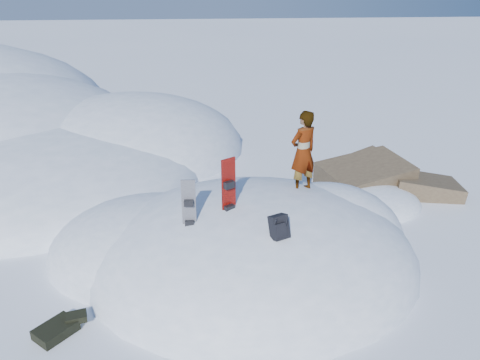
{
  "coord_description": "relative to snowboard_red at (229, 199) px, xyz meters",
  "views": [
    {
      "loc": [
        -1.04,
        -8.4,
        5.62
      ],
      "look_at": [
        -0.24,
        0.3,
        1.78
      ],
      "focal_mm": 35.0,
      "sensor_mm": 36.0,
      "label": 1
    }
  ],
  "objects": [
    {
      "name": "ground",
      "position": [
        0.51,
        0.31,
        -1.67
      ],
      "size": [
        120.0,
        120.0,
        0.0
      ],
      "primitive_type": "plane",
      "color": "white",
      "rests_on": "ground"
    },
    {
      "name": "snow_mound",
      "position": [
        0.34,
        0.55,
        -1.67
      ],
      "size": [
        8.0,
        6.0,
        3.0
      ],
      "color": "white",
      "rests_on": "ground"
    },
    {
      "name": "rock_outcrop",
      "position": [
        4.23,
        3.32,
        -1.65
      ],
      "size": [
        4.68,
        4.41,
        1.68
      ],
      "color": "brown",
      "rests_on": "ground"
    },
    {
      "name": "snowboard_red",
      "position": [
        0.0,
        0.0,
        0.0
      ],
      "size": [
        0.29,
        0.28,
        1.68
      ],
      "rotation": [
        0.0,
        0.0,
        0.58
      ],
      "color": "red",
      "rests_on": "snow_mound"
    },
    {
      "name": "snowboard_dark",
      "position": [
        -0.77,
        -0.33,
        -0.15
      ],
      "size": [
        0.27,
        0.18,
        1.41
      ],
      "rotation": [
        0.0,
        0.0,
        -0.07
      ],
      "color": "black",
      "rests_on": "snow_mound"
    },
    {
      "name": "backpack",
      "position": [
        0.82,
        -0.97,
        -0.13
      ],
      "size": [
        0.41,
        0.46,
        0.51
      ],
      "rotation": [
        0.0,
        0.0,
        0.42
      ],
      "color": "black",
      "rests_on": "snow_mound"
    },
    {
      "name": "gear_pile",
      "position": [
        -3.02,
        -1.57,
        -1.55
      ],
      "size": [
        0.89,
        0.8,
        0.23
      ],
      "rotation": [
        0.0,
        0.0,
        0.85
      ],
      "color": "black",
      "rests_on": "ground"
    },
    {
      "name": "person",
      "position": [
        1.65,
        1.02,
        0.53
      ],
      "size": [
        0.78,
        0.69,
        1.8
      ],
      "primitive_type": "imported",
      "rotation": [
        0.0,
        0.0,
        3.64
      ],
      "color": "slate",
      "rests_on": "snow_mound"
    }
  ]
}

